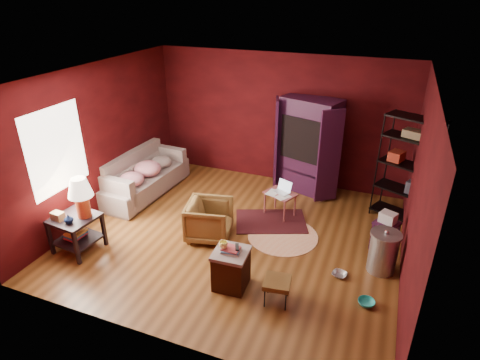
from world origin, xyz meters
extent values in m
cube|color=brown|center=(0.00, 0.00, -0.01)|extent=(5.50, 5.00, 0.02)
cube|color=white|center=(0.00, 0.00, 2.81)|extent=(5.50, 5.00, 0.02)
cube|color=#44090C|center=(0.00, 2.51, 1.40)|extent=(5.50, 0.02, 2.80)
cube|color=#44090C|center=(0.00, -2.51, 1.40)|extent=(5.50, 0.02, 2.80)
cube|color=#44090C|center=(-2.76, 0.00, 1.40)|extent=(0.02, 5.00, 2.80)
cube|color=#44090C|center=(2.76, 0.00, 1.40)|extent=(0.02, 5.00, 2.80)
cube|color=white|center=(-2.73, -1.00, 1.60)|extent=(0.02, 1.20, 1.40)
imported|color=gray|center=(-2.41, 0.81, 0.44)|extent=(0.76, 2.26, 0.87)
imported|color=black|center=(-0.41, -0.21, 0.38)|extent=(0.82, 0.86, 0.75)
imported|color=#B1B3B8|center=(1.89, -0.46, 0.11)|extent=(0.23, 0.10, 0.22)
imported|color=#25ADAA|center=(2.33, -0.94, 0.12)|extent=(0.24, 0.14, 0.23)
imported|color=#0B1838|center=(-2.23, -1.51, 0.70)|extent=(0.17, 0.18, 0.14)
imported|color=#FFF07C|center=(0.33, -1.29, 0.73)|extent=(0.14, 0.12, 0.13)
cube|color=black|center=(-2.29, -1.34, 0.60)|extent=(0.72, 0.72, 0.04)
cube|color=black|center=(-2.29, -1.34, 0.20)|extent=(0.67, 0.67, 0.03)
cube|color=black|center=(-2.61, -1.61, 0.31)|extent=(0.06, 0.06, 0.61)
cube|color=black|center=(-2.02, -1.67, 0.31)|extent=(0.06, 0.06, 0.61)
cube|color=black|center=(-2.55, -1.02, 0.31)|extent=(0.06, 0.06, 0.61)
cube|color=black|center=(-1.96, -1.08, 0.31)|extent=(0.06, 0.06, 0.61)
cylinder|color=#DC5328|center=(-2.14, -1.25, 0.81)|extent=(0.24, 0.24, 0.37)
cone|color=#F2E5C6|center=(-2.14, -1.25, 1.15)|extent=(0.43, 0.43, 0.31)
cube|color=#937D50|center=(-2.46, -1.49, 0.69)|extent=(0.21, 0.15, 0.13)
cube|color=#D6354B|center=(-2.34, -1.34, 0.25)|extent=(0.27, 0.33, 0.03)
cube|color=#359BD6|center=(-2.33, -1.34, 0.28)|extent=(0.27, 0.33, 0.03)
cube|color=#F1C150|center=(-2.32, -1.34, 0.32)|extent=(0.27, 0.33, 0.03)
cube|color=gray|center=(-2.33, 0.79, 0.27)|extent=(0.87, 1.84, 0.38)
cube|color=gray|center=(-2.67, 0.81, 0.52)|extent=(0.28, 1.81, 0.76)
cube|color=gray|center=(-2.39, -0.11, 0.47)|extent=(0.77, 0.22, 0.52)
cube|color=gray|center=(-2.28, 1.69, 0.47)|extent=(0.77, 0.22, 0.52)
ellipsoid|color=#BA1A42|center=(-2.32, 0.27, 0.57)|extent=(0.52, 0.52, 0.27)
ellipsoid|color=#BA1A42|center=(-2.29, 0.79, 0.59)|extent=(0.58, 0.58, 0.30)
ellipsoid|color=gray|center=(-2.26, 1.26, 0.55)|extent=(0.48, 0.48, 0.25)
cube|color=#3B1B0D|center=(0.43, -1.25, 0.28)|extent=(0.48, 0.48, 0.55)
cube|color=gray|center=(0.43, -1.25, 0.58)|extent=(0.52, 0.52, 0.05)
cube|color=#C1B49F|center=(0.43, -1.25, 0.61)|extent=(0.28, 0.22, 0.02)
cube|color=teal|center=(0.43, -1.25, 0.64)|extent=(0.28, 0.23, 0.02)
cube|color=#B64449|center=(0.43, -1.25, 0.66)|extent=(0.25, 0.20, 0.02)
cube|color=black|center=(0.51, -1.21, 0.68)|extent=(0.11, 0.17, 0.02)
cube|color=black|center=(1.15, -1.33, 0.34)|extent=(0.41, 0.41, 0.07)
cube|color=black|center=(1.15, -1.33, 0.29)|extent=(0.37, 0.37, 0.02)
cylinder|color=black|center=(1.03, -1.49, 0.15)|extent=(0.02, 0.02, 0.30)
cylinder|color=black|center=(1.31, -1.45, 0.15)|extent=(0.02, 0.02, 0.30)
cylinder|color=black|center=(0.99, -1.21, 0.15)|extent=(0.02, 0.02, 0.30)
cylinder|color=black|center=(1.27, -1.17, 0.15)|extent=(0.02, 0.02, 0.30)
cylinder|color=#F3E8CB|center=(0.78, 0.27, 0.01)|extent=(1.63, 1.63, 0.01)
cube|color=#50151C|center=(0.45, 0.65, 0.02)|extent=(1.52, 1.28, 0.01)
cube|color=#954446|center=(0.52, 0.95, 0.46)|extent=(0.67, 0.58, 0.03)
cylinder|color=#954446|center=(0.24, 0.90, 0.23)|extent=(0.04, 0.04, 0.46)
cylinder|color=#954446|center=(0.68, 0.71, 0.23)|extent=(0.04, 0.04, 0.46)
cylinder|color=#954446|center=(0.36, 1.19, 0.23)|extent=(0.04, 0.04, 0.46)
cylinder|color=#954446|center=(0.81, 1.00, 0.23)|extent=(0.04, 0.04, 0.46)
cube|color=silver|center=(0.53, 0.98, 0.49)|extent=(0.35, 0.31, 0.01)
cube|color=silver|center=(0.57, 1.07, 0.59)|extent=(0.30, 0.18, 0.20)
cube|color=silver|center=(0.38, 0.91, 0.48)|extent=(0.25, 0.31, 0.00)
cube|color=silver|center=(0.61, 0.82, 0.48)|extent=(0.32, 0.34, 0.00)
cube|color=#360F2E|center=(0.73, 2.26, 1.00)|extent=(1.29, 0.96, 2.00)
cube|color=black|center=(0.70, 2.16, 1.21)|extent=(1.05, 0.74, 0.89)
cube|color=#360F2E|center=(0.04, 2.17, 1.00)|extent=(0.19, 0.47, 1.89)
cube|color=#360F2E|center=(1.24, 1.79, 1.00)|extent=(0.41, 0.33, 1.89)
cube|color=#2E3234|center=(0.72, 2.21, 1.10)|extent=(0.78, 0.70, 0.55)
cube|color=black|center=(0.63, 1.96, 1.10)|extent=(0.50, 0.17, 0.42)
cube|color=#360F2E|center=(0.72, 2.21, 0.47)|extent=(1.06, 0.79, 0.05)
cylinder|color=black|center=(2.14, 1.65, 1.00)|extent=(0.04, 0.04, 2.00)
cylinder|color=black|center=(3.00, 1.28, 1.00)|extent=(0.04, 0.04, 2.00)
cylinder|color=black|center=(2.30, 2.02, 1.00)|extent=(0.04, 0.04, 2.00)
cylinder|color=black|center=(3.16, 1.64, 1.00)|extent=(0.04, 0.04, 2.00)
cube|color=black|center=(2.65, 1.65, 0.11)|extent=(1.07, 0.78, 0.03)
cube|color=black|center=(2.65, 1.65, 0.61)|extent=(1.07, 0.78, 0.03)
cube|color=black|center=(2.65, 1.65, 1.11)|extent=(1.07, 0.78, 0.03)
cube|color=black|center=(2.65, 1.65, 1.61)|extent=(1.07, 0.78, 0.03)
cube|color=black|center=(2.65, 1.65, 1.98)|extent=(1.07, 0.78, 0.03)
cube|color=maroon|center=(2.44, 1.74, 1.22)|extent=(0.31, 0.34, 0.18)
cube|color=#2F2D39|center=(2.85, 1.56, 0.74)|extent=(0.37, 0.37, 0.22)
cube|color=brown|center=(2.65, 1.65, 1.70)|extent=(0.39, 0.34, 0.13)
cube|color=#360F2E|center=(2.45, 0.52, 0.51)|extent=(0.47, 0.47, 0.04)
cube|color=#360F2E|center=(2.26, 0.44, 0.26)|extent=(0.05, 0.05, 0.51)
cube|color=#360F2E|center=(2.53, 0.32, 0.26)|extent=(0.05, 0.05, 0.51)
cube|color=#360F2E|center=(2.38, 0.71, 0.26)|extent=(0.05, 0.05, 0.51)
cube|color=#360F2E|center=(2.65, 0.59, 0.26)|extent=(0.05, 0.05, 0.51)
cube|color=silver|center=(2.45, 0.52, 0.62)|extent=(0.30, 0.28, 0.18)
cylinder|color=#ADAEB5|center=(2.46, -0.07, 0.32)|extent=(0.48, 0.48, 0.63)
cylinder|color=#ADAEB5|center=(2.46, -0.07, 0.65)|extent=(0.53, 0.53, 0.04)
sphere|color=#ADAEB5|center=(2.46, -0.07, 0.70)|extent=(0.07, 0.07, 0.06)
camera|label=1|loc=(2.25, -5.54, 4.01)|focal=30.00mm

